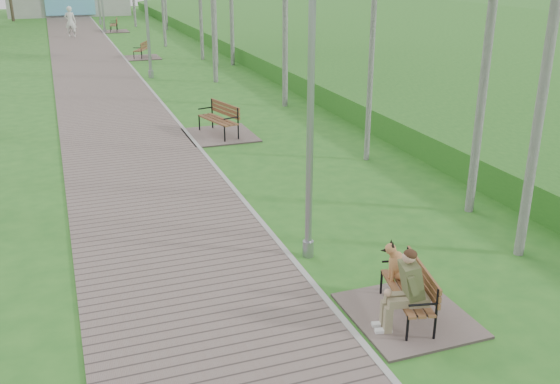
# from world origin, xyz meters

# --- Properties ---
(ground) EXTENTS (120.00, 120.00, 0.00)m
(ground) POSITION_xyz_m (0.00, 0.00, 0.00)
(ground) COLOR #2A6721
(ground) RESTS_ON ground
(walkway) EXTENTS (3.50, 67.00, 0.04)m
(walkway) POSITION_xyz_m (-1.75, 21.50, 0.02)
(walkway) COLOR #73625D
(walkway) RESTS_ON ground
(kerb) EXTENTS (0.10, 67.00, 0.05)m
(kerb) POSITION_xyz_m (0.00, 21.50, 0.03)
(kerb) COLOR #999993
(kerb) RESTS_ON ground
(embankment) EXTENTS (14.00, 70.00, 1.60)m
(embankment) POSITION_xyz_m (12.00, 20.00, 0.00)
(embankment) COLOR #42892C
(embankment) RESTS_ON ground
(bench_main) EXTENTS (1.62, 1.80, 1.41)m
(bench_main) POSITION_xyz_m (0.85, -2.25, 0.39)
(bench_main) COLOR #73625D
(bench_main) RESTS_ON ground
(bench_second) EXTENTS (1.89, 2.10, 1.16)m
(bench_second) POSITION_xyz_m (0.82, 8.06, 0.22)
(bench_second) COLOR #73625D
(bench_second) RESTS_ON ground
(bench_third) EXTENTS (1.68, 1.86, 1.03)m
(bench_third) POSITION_xyz_m (0.86, 23.66, 0.19)
(bench_third) COLOR #73625D
(bench_third) RESTS_ON ground
(bench_far) EXTENTS (1.81, 2.02, 1.11)m
(bench_far) POSITION_xyz_m (0.78, 36.27, 0.21)
(bench_far) COLOR #73625D
(bench_far) RESTS_ON ground
(lamp_post_near) EXTENTS (0.19, 0.19, 4.94)m
(lamp_post_near) POSITION_xyz_m (0.32, 0.06, 2.31)
(lamp_post_near) COLOR gray
(lamp_post_near) RESTS_ON ground
(lamp_post_second) EXTENTS (0.22, 0.22, 5.66)m
(lamp_post_second) POSITION_xyz_m (0.43, 17.91, 2.65)
(lamp_post_second) COLOR gray
(lamp_post_second) RESTS_ON ground
(pedestrian_near) EXTENTS (0.81, 0.66, 1.92)m
(pedestrian_near) POSITION_xyz_m (-2.08, 33.88, 0.96)
(pedestrian_near) COLOR silver
(pedestrian_near) RESTS_ON ground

